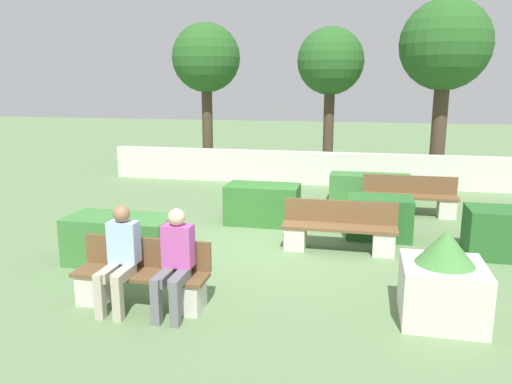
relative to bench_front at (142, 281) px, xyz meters
The scene contains 15 objects.
ground_plane 2.87m from the bench_front, 64.44° to the left, with size 60.00×60.00×0.00m, color #607F51.
perimeter_wall 8.59m from the bench_front, 81.75° to the left, with size 11.78×0.30×0.93m.
bench_front is the anchor object (origin of this frame).
bench_left_side 3.64m from the bench_front, 48.62° to the left, with size 1.97×0.49×0.85m.
bench_right_side 6.67m from the bench_front, 55.33° to the left, with size 2.02×0.49×0.85m.
person_seated_man 0.68m from the bench_front, 14.66° to the right, with size 0.38×0.63×1.34m.
person_seated_woman 0.49m from the bench_front, 147.43° to the right, with size 0.38×0.63×1.34m.
hedge_block_near_left 1.72m from the bench_front, 126.00° to the left, with size 1.68×0.84×0.77m.
hedge_block_near_right 4.78m from the bench_front, 49.54° to the left, with size 1.18×0.73×0.79m.
hedge_block_mid_left 7.07m from the bench_front, 65.41° to the left, with size 1.89×0.71×0.71m.
hedge_block_far_left 4.23m from the bench_front, 79.54° to the left, with size 1.49×0.80×0.81m.
planter_corner_left 3.79m from the bench_front, ahead, with size 0.97×0.97×1.15m.
tree_leftmost 10.74m from the bench_front, 102.71° to the left, with size 2.16×2.16×4.73m.
tree_center_left 10.56m from the bench_front, 80.48° to the left, with size 2.01×2.01×4.51m.
tree_center_right 11.37m from the bench_front, 63.24° to the left, with size 2.54×2.54×5.18m.
Camera 1 is at (1.52, -8.23, 2.85)m, focal length 35.00 mm.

